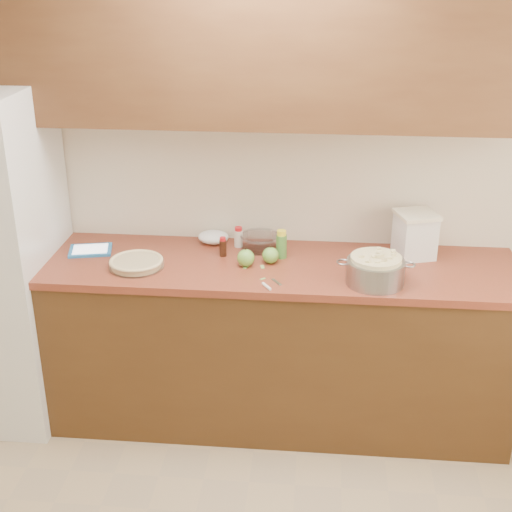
# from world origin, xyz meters

# --- Properties ---
(room_shell) EXTENTS (3.60, 3.60, 3.60)m
(room_shell) POSITION_xyz_m (0.00, 0.00, 1.30)
(room_shell) COLOR tan
(room_shell) RESTS_ON ground
(counter_run) EXTENTS (2.64, 0.68, 0.92)m
(counter_run) POSITION_xyz_m (0.00, 1.48, 0.46)
(counter_run) COLOR #482C14
(counter_run) RESTS_ON ground
(upper_cabinets) EXTENTS (2.60, 0.34, 0.70)m
(upper_cabinets) POSITION_xyz_m (0.00, 1.63, 1.95)
(upper_cabinets) COLOR brown
(upper_cabinets) RESTS_ON room_shell
(pie) EXTENTS (0.28, 0.28, 0.04)m
(pie) POSITION_xyz_m (-0.62, 1.36, 0.94)
(pie) COLOR silver
(pie) RESTS_ON counter_run
(colander) EXTENTS (0.37, 0.28, 0.14)m
(colander) POSITION_xyz_m (0.57, 1.29, 0.99)
(colander) COLOR gray
(colander) RESTS_ON counter_run
(flour_canister) EXTENTS (0.25, 0.25, 0.24)m
(flour_canister) POSITION_xyz_m (0.79, 1.64, 1.04)
(flour_canister) COLOR silver
(flour_canister) RESTS_ON counter_run
(tablet) EXTENTS (0.25, 0.21, 0.02)m
(tablet) POSITION_xyz_m (-0.91, 1.54, 0.93)
(tablet) COLOR #236CAA
(tablet) RESTS_ON counter_run
(paring_knife) EXTENTS (0.10, 0.14, 0.01)m
(paring_knife) POSITION_xyz_m (0.07, 1.20, 0.93)
(paring_knife) COLOR gray
(paring_knife) RESTS_ON counter_run
(lemon_bottle) EXTENTS (0.06, 0.06, 0.15)m
(lemon_bottle) POSITION_xyz_m (0.11, 1.56, 0.99)
(lemon_bottle) COLOR #4C8C38
(lemon_bottle) RESTS_ON counter_run
(cinnamon_shaker) EXTENTS (0.05, 0.05, 0.11)m
(cinnamon_shaker) POSITION_xyz_m (-0.13, 1.68, 0.97)
(cinnamon_shaker) COLOR beige
(cinnamon_shaker) RESTS_ON counter_run
(vanilla_bottle) EXTENTS (0.04, 0.04, 0.10)m
(vanilla_bottle) POSITION_xyz_m (-0.20, 1.55, 0.97)
(vanilla_bottle) COLOR black
(vanilla_bottle) RESTS_ON counter_run
(mixing_bowl) EXTENTS (0.21, 0.21, 0.08)m
(mixing_bowl) POSITION_xyz_m (-0.02, 1.67, 0.96)
(mixing_bowl) COLOR silver
(mixing_bowl) RESTS_ON counter_run
(paper_towel) EXTENTS (0.20, 0.18, 0.07)m
(paper_towel) POSITION_xyz_m (-0.27, 1.72, 0.95)
(paper_towel) COLOR white
(paper_towel) RESTS_ON counter_run
(apple_left) EXTENTS (0.09, 0.09, 0.10)m
(apple_left) POSITION_xyz_m (-0.07, 1.43, 0.96)
(apple_left) COLOR #66A43A
(apple_left) RESTS_ON counter_run
(apple_center) EXTENTS (0.08, 0.08, 0.10)m
(apple_center) POSITION_xyz_m (0.05, 1.48, 0.96)
(apple_center) COLOR #66A43A
(apple_center) RESTS_ON counter_run
(peel_a) EXTENTS (0.03, 0.04, 0.00)m
(peel_a) POSITION_xyz_m (0.02, 1.42, 0.92)
(peel_a) COLOR #8EC15E
(peel_a) RESTS_ON counter_run
(peel_b) EXTENTS (0.03, 0.03, 0.00)m
(peel_b) POSITION_xyz_m (0.03, 1.28, 0.92)
(peel_b) COLOR #8EC15E
(peel_b) RESTS_ON counter_run
(peel_c) EXTENTS (0.03, 0.04, 0.00)m
(peel_c) POSITION_xyz_m (-0.07, 1.41, 0.92)
(peel_c) COLOR #8EC15E
(peel_c) RESTS_ON counter_run
(peel_d) EXTENTS (0.05, 0.05, 0.00)m
(peel_d) POSITION_xyz_m (-0.08, 1.43, 0.92)
(peel_d) COLOR #8EC15E
(peel_d) RESTS_ON counter_run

